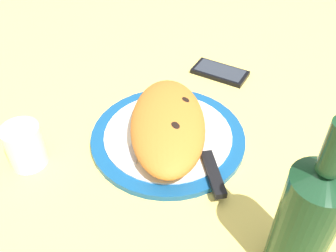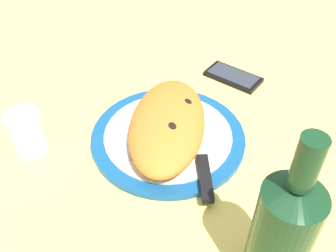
{
  "view_description": "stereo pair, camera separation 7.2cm",
  "coord_description": "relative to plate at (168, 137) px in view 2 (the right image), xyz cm",
  "views": [
    {
      "loc": [
        53.21,
        2.85,
        51.76
      ],
      "look_at": [
        0.0,
        0.0,
        3.51
      ],
      "focal_mm": 41.18,
      "sensor_mm": 36.0,
      "label": 1
    },
    {
      "loc": [
        52.34,
        9.97,
        51.76
      ],
      "look_at": [
        0.0,
        0.0,
        3.51
      ],
      "focal_mm": 41.18,
      "sensor_mm": 36.0,
      "label": 2
    }
  ],
  "objects": [
    {
      "name": "fork",
      "position": [
        1.77,
        -6.21,
        0.99
      ],
      "size": [
        15.77,
        2.21,
        0.4
      ],
      "color": "silver",
      "rests_on": "plate"
    },
    {
      "name": "calzone",
      "position": [
        0.57,
        0.04,
        3.8
      ],
      "size": [
        27.33,
        15.46,
        5.98
      ],
      "color": "orange",
      "rests_on": "plate"
    },
    {
      "name": "water_glass",
      "position": [
        7.14,
        -24.7,
        2.84
      ],
      "size": [
        6.55,
        6.55,
        8.17
      ],
      "color": "silver",
      "rests_on": "ground_plane"
    },
    {
      "name": "plate",
      "position": [
        0.0,
        0.0,
        0.0
      ],
      "size": [
        29.43,
        29.43,
        1.51
      ],
      "color": "navy",
      "rests_on": "ground_plane"
    },
    {
      "name": "knife",
      "position": [
        6.84,
        7.46,
        1.28
      ],
      "size": [
        23.68,
        7.18,
        1.2
      ],
      "color": "silver",
      "rests_on": "plate"
    },
    {
      "name": "wine_bottle",
      "position": [
        24.73,
        18.61,
        10.13
      ],
      "size": [
        7.49,
        7.49,
        27.1
      ],
      "color": "#14381E",
      "rests_on": "ground_plane"
    },
    {
      "name": "ground_plane",
      "position": [
        0.0,
        0.0,
        -2.21
      ],
      "size": [
        150.0,
        150.0,
        3.0
      ],
      "primitive_type": "cube",
      "color": "#EACC60"
    },
    {
      "name": "smartphone",
      "position": [
        -22.73,
        11.01,
        -0.15
      ],
      "size": [
        11.17,
        14.07,
        1.16
      ],
      "color": "black",
      "rests_on": "ground_plane"
    }
  ]
}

